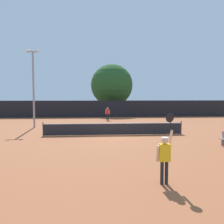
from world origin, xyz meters
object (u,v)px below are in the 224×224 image
object	(u,v)px
large_tree	(112,85)
player_receiving	(108,113)
tennis_ball	(114,131)
player_serving	(165,153)
light_pole	(33,83)
parked_car_near	(53,110)
parked_car_far	(162,110)
parked_car_mid	(138,109)

from	to	relation	value
large_tree	player_receiving	bearing A→B (deg)	-97.59
tennis_ball	player_serving	bearing A→B (deg)	-86.83
player_serving	tennis_ball	size ratio (longest dim) A/B	36.78
tennis_ball	light_pole	size ratio (longest dim) A/B	0.01
large_tree	parked_car_near	size ratio (longest dim) A/B	1.97
large_tree	parked_car_far	size ratio (longest dim) A/B	1.95
player_receiving	parked_car_near	distance (m)	13.75
player_serving	player_receiving	size ratio (longest dim) A/B	1.53
parked_car_near	parked_car_far	world-z (taller)	same
parked_car_near	parked_car_mid	bearing A→B (deg)	1.11
parked_car_far	player_receiving	bearing A→B (deg)	-141.67
light_pole	parked_car_mid	xyz separation A→B (m)	(13.95, 18.41, -3.61)
player_serving	parked_car_near	size ratio (longest dim) A/B	0.58
parked_car_far	parked_car_mid	bearing A→B (deg)	143.23
parked_car_mid	parked_car_far	world-z (taller)	same
parked_car_near	player_receiving	bearing A→B (deg)	-55.43
light_pole	parked_car_near	bearing A→B (deg)	93.56
parked_car_near	parked_car_far	bearing A→B (deg)	-6.99
light_pole	parked_car_near	distance (m)	17.29
player_receiving	tennis_ball	distance (m)	9.70
player_receiving	parked_car_far	xyz separation A→B (m)	(10.13, 9.89, -0.22)
tennis_ball	parked_car_near	size ratio (longest dim) A/B	0.02
player_serving	large_tree	xyz separation A→B (m)	(0.67, 31.81, 3.89)
player_serving	large_tree	distance (m)	32.06
large_tree	parked_car_far	bearing A→B (deg)	-0.90
light_pole	tennis_ball	bearing A→B (deg)	-24.05
player_serving	parked_car_far	size ratio (longest dim) A/B	0.57
parked_car_near	parked_car_far	distance (m)	18.84
tennis_ball	parked_car_near	world-z (taller)	parked_car_near
large_tree	tennis_ball	bearing A→B (deg)	-93.89
player_receiving	parked_car_mid	world-z (taller)	parked_car_mid
parked_car_far	large_tree	bearing A→B (deg)	173.13
tennis_ball	parked_car_far	distance (m)	22.02
player_receiving	parked_car_mid	size ratio (longest dim) A/B	0.37
light_pole	parked_car_mid	distance (m)	23.38
light_pole	parked_car_far	world-z (taller)	light_pole
light_pole	parked_car_far	xyz separation A→B (m)	(17.78, 16.13, -3.61)
parked_car_mid	light_pole	bearing A→B (deg)	-121.94
player_receiving	parked_car_far	size ratio (longest dim) A/B	0.37
player_serving	parked_car_far	xyz separation A→B (m)	(9.46, 31.67, -0.32)
large_tree	parked_car_mid	world-z (taller)	large_tree
parked_car_near	parked_car_mid	distance (m)	15.08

